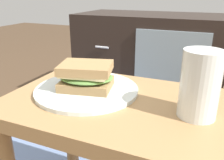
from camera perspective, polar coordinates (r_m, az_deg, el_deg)
name	(u,v)px	position (r m, az deg, el deg)	size (l,w,h in m)	color
side_table	(119,133)	(0.62, 1.73, -12.59)	(0.56, 0.36, 0.46)	#A37A4C
tv_cabinet	(156,61)	(1.52, 10.47, 4.42)	(0.96, 0.46, 0.58)	black
area_rug	(60,132)	(1.31, -12.35, -12.17)	(1.04, 0.83, 0.01)	#384C72
plate	(87,90)	(0.62, -6.11, -2.32)	(0.27, 0.27, 0.01)	silver
sandwich_front	(86,76)	(0.61, -6.24, 0.95)	(0.16, 0.13, 0.07)	#9E7A4C
beer_glass	(200,86)	(0.51, 20.42, -1.35)	(0.08, 0.08, 0.14)	silver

